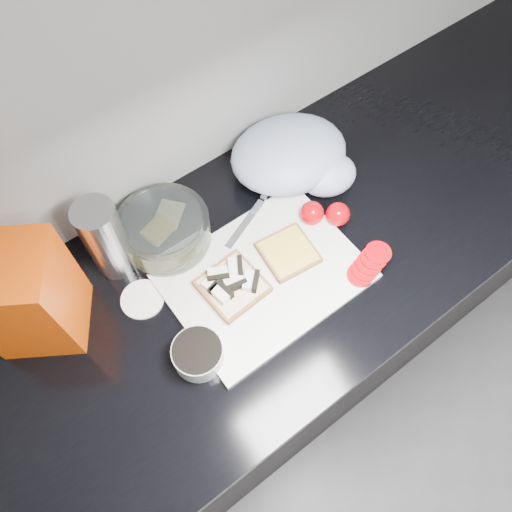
# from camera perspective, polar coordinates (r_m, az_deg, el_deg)

# --- Properties ---
(base_cabinet) EXTENTS (3.50, 0.60, 0.86)m
(base_cabinet) POSITION_cam_1_polar(r_m,az_deg,el_deg) (1.50, -1.04, -10.19)
(base_cabinet) COLOR black
(base_cabinet) RESTS_ON ground
(countertop) EXTENTS (3.50, 0.64, 0.04)m
(countertop) POSITION_cam_1_polar(r_m,az_deg,el_deg) (1.09, -1.42, -2.59)
(countertop) COLOR black
(countertop) RESTS_ON base_cabinet
(cutting_board) EXTENTS (0.40, 0.30, 0.01)m
(cutting_board) POSITION_cam_1_polar(r_m,az_deg,el_deg) (1.06, 0.97, -2.29)
(cutting_board) COLOR silver
(cutting_board) RESTS_ON countertop
(bread_left) EXTENTS (0.13, 0.13, 0.04)m
(bread_left) POSITION_cam_1_polar(r_m,az_deg,el_deg) (1.03, -2.82, -3.28)
(bread_left) COLOR beige
(bread_left) RESTS_ON cutting_board
(bread_right) EXTENTS (0.13, 0.13, 0.02)m
(bread_right) POSITION_cam_1_polar(r_m,az_deg,el_deg) (1.07, 3.70, 0.41)
(bread_right) COLOR beige
(bread_right) RESTS_ON cutting_board
(tomato_slices) EXTENTS (0.13, 0.08, 0.02)m
(tomato_slices) POSITION_cam_1_polar(r_m,az_deg,el_deg) (1.08, 12.81, -0.89)
(tomato_slices) COLOR #B5040B
(tomato_slices) RESTS_ON cutting_board
(knife) EXTENTS (0.21, 0.10, 0.01)m
(knife) POSITION_cam_1_polar(r_m,az_deg,el_deg) (1.14, 0.42, 6.04)
(knife) COLOR silver
(knife) RESTS_ON cutting_board
(seed_tub) EXTENTS (0.10, 0.10, 0.05)m
(seed_tub) POSITION_cam_1_polar(r_m,az_deg,el_deg) (0.98, -6.65, -11.02)
(seed_tub) COLOR #A5ABAB
(seed_tub) RESTS_ON countertop
(tub_lid) EXTENTS (0.10, 0.10, 0.01)m
(tub_lid) POSITION_cam_1_polar(r_m,az_deg,el_deg) (1.07, -12.86, -4.84)
(tub_lid) COLOR white
(tub_lid) RESTS_ON countertop
(glass_bowl) EXTENTS (0.20, 0.20, 0.08)m
(glass_bowl) POSITION_cam_1_polar(r_m,az_deg,el_deg) (1.09, -10.36, 2.85)
(glass_bowl) COLOR silver
(glass_bowl) RESTS_ON countertop
(bread_bag) EXTENTS (0.21, 0.21, 0.25)m
(bread_bag) POSITION_cam_1_polar(r_m,az_deg,el_deg) (1.00, -24.79, -4.21)
(bread_bag) COLOR #D13D03
(bread_bag) RESTS_ON countertop
(steel_canister) EXTENTS (0.08, 0.08, 0.20)m
(steel_canister) POSITION_cam_1_polar(r_m,az_deg,el_deg) (1.04, -16.78, 1.85)
(steel_canister) COLOR #A8A8AD
(steel_canister) RESTS_ON countertop
(grocery_bag) EXTENTS (0.32, 0.30, 0.12)m
(grocery_bag) POSITION_cam_1_polar(r_m,az_deg,el_deg) (1.18, 4.40, 11.24)
(grocery_bag) COLOR #A9B6D0
(grocery_bag) RESTS_ON countertop
(whole_tomatoes) EXTENTS (0.10, 0.09, 0.05)m
(whole_tomatoes) POSITION_cam_1_polar(r_m,az_deg,el_deg) (1.12, 7.87, 4.81)
(whole_tomatoes) COLOR #B5040B
(whole_tomatoes) RESTS_ON countertop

